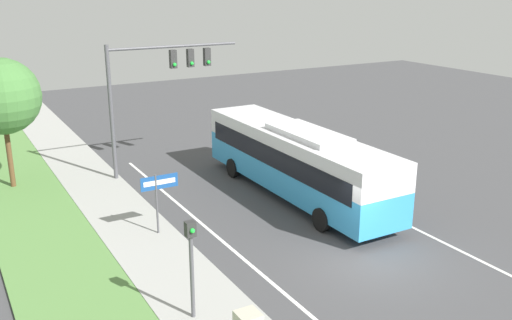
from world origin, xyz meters
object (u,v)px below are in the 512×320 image
bus (296,158)px  signal_gantry (156,78)px  pedestrian_signal (191,254)px  street_sign (158,191)px

bus → signal_gantry: signal_gantry is taller
bus → pedestrian_signal: size_ratio=3.93×
signal_gantry → street_sign: signal_gantry is taller
street_sign → pedestrian_signal: bearing=-101.8°
signal_gantry → pedestrian_signal: bearing=-106.7°
bus → street_sign: (-6.91, -1.01, -0.02)m
pedestrian_signal → street_sign: 6.15m
signal_gantry → pedestrian_signal: size_ratio=2.19×
street_sign → signal_gantry: bearing=69.4°
bus → pedestrian_signal: bearing=-139.3°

